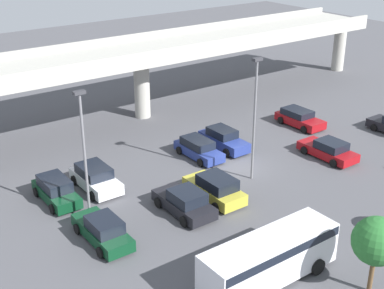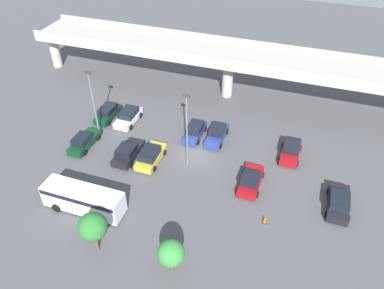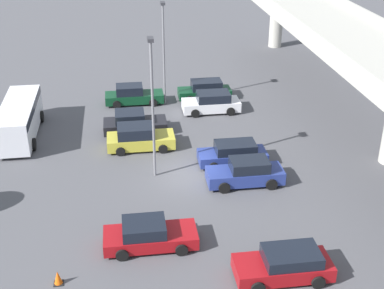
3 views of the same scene
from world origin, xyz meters
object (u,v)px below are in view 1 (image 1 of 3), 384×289
Objects in this scene: parked_car_4 at (198,149)px; shuttle_bus at (270,256)px; parked_car_2 at (185,202)px; lamp_post_near_aisle at (255,111)px; parked_car_5 at (223,139)px; tree_front_left at (377,241)px; parked_car_6 at (328,150)px; parked_car_7 at (299,118)px; parked_car_3 at (215,188)px; lamp_post_mid_lot at (84,148)px; parked_car_9 at (56,190)px; parked_car_0 at (103,230)px; parked_car_1 at (95,178)px.

parked_car_4 is 0.57× the size of shuttle_bus.
lamp_post_near_aisle is at bearing -81.07° from parked_car_2.
parked_car_5 is 0.59× the size of shuttle_bus.
lamp_post_near_aisle is at bearing 74.22° from tree_front_left.
parked_car_6 is 1.12× the size of tree_front_left.
parked_car_7 is (11.23, 0.07, -0.01)m from parked_car_4.
parked_car_3 is 11.09m from parked_car_6.
parked_car_3 reaches higher than parked_car_5.
lamp_post_mid_lot is (-7.85, 2.49, 4.07)m from parked_car_3.
parked_car_9 is 1.05× the size of tree_front_left.
lamp_post_mid_lot reaches higher than parked_car_2.
parked_car_7 is at bearing 90.09° from parked_car_9.
lamp_post_near_aisle reaches higher than parked_car_4.
parked_car_3 is (8.29, 0.10, 0.07)m from parked_car_0.
parked_car_0 is 0.54× the size of lamp_post_near_aisle.
parked_car_6 is at bearing 40.67° from parked_car_5.
parked_car_4 is 0.51× the size of lamp_post_near_aisle.
shuttle_bus reaches higher than parked_car_3.
parked_car_6 is at bearing -149.83° from shuttle_bus.
tree_front_left is (6.03, -17.98, 2.18)m from parked_car_1.
parked_car_6 is at bearing -7.76° from lamp_post_mid_lot.
parked_car_9 is (-14.29, -0.18, -0.00)m from parked_car_5.
parked_car_3 is at bearing -84.11° from parked_car_2.
parked_car_3 is at bearing -89.32° from parked_car_0.
parked_car_0 is 1.05× the size of parked_car_1.
parked_car_2 is 2.65m from parked_car_3.
parked_car_0 is at bearing -57.72° from shuttle_bus.
shuttle_bus is (-8.82, -14.47, 0.73)m from parked_car_5.
tree_front_left is (8.21, -14.45, -1.90)m from lamp_post_mid_lot.
parked_car_2 is 18.06m from parked_car_7.
parked_car_1 is 17.84m from parked_car_6.
parked_car_7 is (22.58, 6.09, -0.02)m from parked_car_0.
parked_car_9 reaches higher than parked_car_6.
parked_car_2 is at bearing 25.75° from parked_car_1.
parked_car_6 is 0.56× the size of lamp_post_mid_lot.
parked_car_2 is at bearing 95.89° from parked_car_3.
lamp_post_mid_lot is at bearing 72.40° from parked_car_3.
parked_car_1 is 19.09m from tree_front_left.
parked_car_2 reaches higher than parked_car_0.
parked_car_0 is at bearing 2.57° from parked_car_9.
tree_front_left reaches higher than parked_car_0.
parked_car_7 is 12.40m from lamp_post_near_aisle.
parked_car_3 is at bearing -27.40° from parked_car_4.
parked_car_0 is 1.03× the size of parked_car_5.
parked_car_1 is 2.88m from parked_car_9.
tree_front_left is (2.99, -11.69, 2.22)m from parked_car_2.
parked_car_9 is (-5.92, 6.23, 0.02)m from parked_car_2.
lamp_post_mid_lot is at bearing -72.56° from parked_car_4.
parked_car_7 is at bearing 89.94° from parked_car_1.
parked_car_4 is at bearing -62.07° from parked_car_0.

